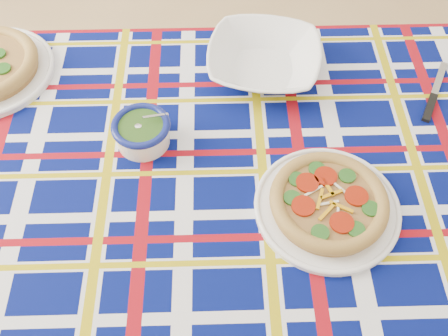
# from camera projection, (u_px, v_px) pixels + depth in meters

# --- Properties ---
(floor) EXTENTS (4.00, 4.00, 0.00)m
(floor) POSITION_uv_depth(u_px,v_px,m) (184.00, 187.00, 1.88)
(floor) COLOR tan
(floor) RESTS_ON ground
(dining_table) EXTENTS (1.65, 1.12, 0.74)m
(dining_table) POSITION_uv_depth(u_px,v_px,m) (225.00, 212.00, 1.05)
(dining_table) COLOR brown
(dining_table) RESTS_ON floor
(tablecloth) EXTENTS (1.69, 1.15, 0.10)m
(tablecloth) POSITION_uv_depth(u_px,v_px,m) (225.00, 206.00, 1.03)
(tablecloth) COLOR #040C52
(tablecloth) RESTS_ON dining_table
(main_focaccia_plate) EXTENTS (0.31, 0.31, 0.06)m
(main_focaccia_plate) POSITION_uv_depth(u_px,v_px,m) (329.00, 202.00, 0.94)
(main_focaccia_plate) COLOR olive
(main_focaccia_plate) RESTS_ON tablecloth
(pesto_bowl) EXTENTS (0.13, 0.13, 0.07)m
(pesto_bowl) POSITION_uv_depth(u_px,v_px,m) (142.00, 131.00, 1.03)
(pesto_bowl) COLOR #1D3C10
(pesto_bowl) RESTS_ON tablecloth
(serving_bowl) EXTENTS (0.28, 0.28, 0.06)m
(serving_bowl) POSITION_uv_depth(u_px,v_px,m) (264.00, 61.00, 1.16)
(serving_bowl) COLOR white
(serving_bowl) RESTS_ON tablecloth
(table_knife) EXTENTS (0.10, 0.21, 0.01)m
(table_knife) POSITION_uv_depth(u_px,v_px,m) (439.00, 80.00, 1.16)
(table_knife) COLOR silver
(table_knife) RESTS_ON tablecloth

